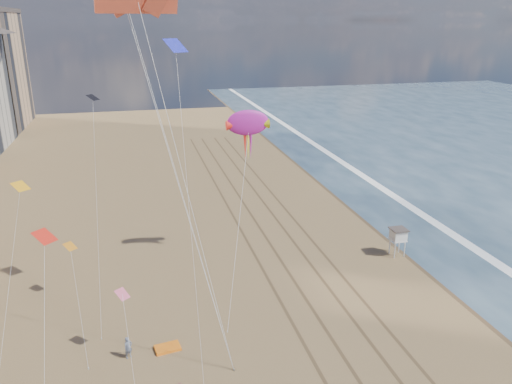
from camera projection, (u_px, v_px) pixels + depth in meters
wet_sand at (388, 213)px, 66.27m from camera, size 260.00×260.00×0.00m
foam at (416, 211)px, 67.23m from camera, size 260.00×260.00×0.00m
tracks at (294, 260)px, 53.34m from camera, size 7.68×120.00×0.01m
lifeguard_stand at (398, 235)px, 53.71m from camera, size 1.73×1.73×3.12m
grounded_kite at (168, 348)px, 38.89m from camera, size 2.11×1.52×0.22m
show_kite at (248, 123)px, 49.02m from camera, size 4.59×6.89×19.40m
kite_flyer_a at (128, 348)px, 37.68m from camera, size 0.77×0.71×1.77m
small_kites at (80, 173)px, 37.65m from camera, size 17.38×17.54×18.11m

